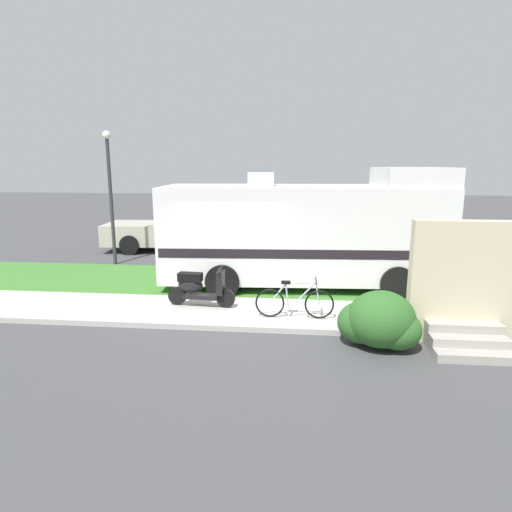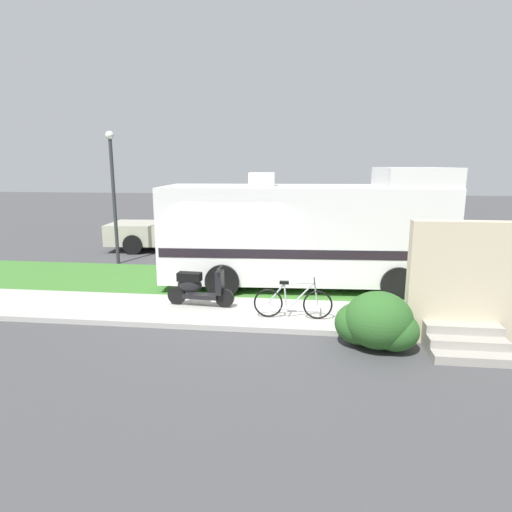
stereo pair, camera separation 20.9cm
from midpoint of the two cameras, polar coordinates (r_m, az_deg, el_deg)
ground_plane at (r=11.31m, az=-3.85°, el=-5.71°), size 80.00×80.00×0.00m
sidewalk at (r=10.17m, az=-4.99°, el=-7.43°), size 24.00×2.00×0.12m
grass_strip at (r=12.72m, az=-2.72°, el=-3.49°), size 24.00×3.40×0.08m
motorhome_rv at (r=12.21m, az=6.15°, el=3.24°), size 7.81×2.98×3.35m
scooter at (r=10.38m, az=-8.14°, el=-4.10°), size 1.64×0.50×0.97m
bicycle at (r=9.55m, az=4.45°, el=-6.02°), size 1.72×0.52×0.88m
pickup_truck_near at (r=17.71m, az=-9.01°, el=3.77°), size 5.75×2.46×1.74m
pickup_truck_far at (r=20.03m, az=2.82°, el=4.99°), size 5.25×2.28×1.88m
porch_steps at (r=9.21m, az=25.05°, el=-4.72°), size 2.00×1.26×2.40m
bush_by_porch at (r=8.57m, az=15.27°, el=-8.38°), size 1.53×1.15×1.09m
bottle_green at (r=10.29m, az=26.17°, el=-7.32°), size 0.07×0.07×0.30m
street_lamp_post at (r=15.66m, az=-19.03°, el=8.74°), size 0.28×0.28×4.51m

